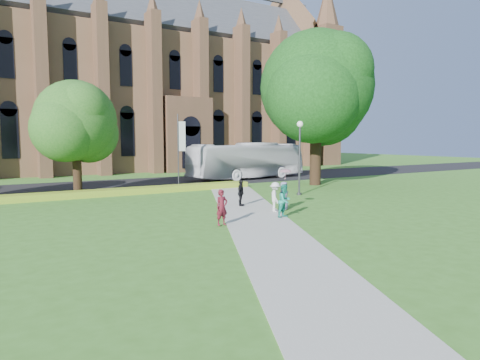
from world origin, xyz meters
TOP-DOWN VIEW (x-y plane):
  - ground at (0.00, 0.00)m, footprint 160.00×160.00m
  - road at (0.00, 20.00)m, footprint 160.00×10.00m
  - footpath at (0.00, 1.00)m, footprint 15.58×28.54m
  - flower_hedge at (-2.00, 13.20)m, footprint 18.00×1.40m
  - cathedral at (10.00, 39.73)m, footprint 52.60×18.25m
  - streetlamp at (7.50, 6.50)m, footprint 0.44×0.44m
  - large_tree at (13.00, 11.00)m, footprint 9.60×9.60m
  - street_tree_1 at (-6.00, 14.50)m, footprint 5.60×5.60m
  - banner_pole_0 at (2.11, 15.20)m, footprint 0.70×0.10m
  - tour_coach at (11.08, 18.91)m, footprint 13.19×4.57m
  - pedestrian_0 at (-2.58, -0.21)m, footprint 0.63×0.44m
  - pedestrian_1 at (1.08, -0.13)m, footprint 0.96×0.84m
  - pedestrian_2 at (1.69, 1.49)m, footprint 1.00×1.19m
  - pedestrian_3 at (1.14, 4.14)m, footprint 0.93×0.90m
  - pedestrian_4 at (2.56, 1.86)m, footprint 0.91×0.85m
  - parasol at (2.74, 1.96)m, footprint 0.88×0.88m

SIDE VIEW (x-z plane):
  - ground at x=0.00m, z-range 0.00..0.00m
  - road at x=0.00m, z-range 0.00..0.02m
  - footpath at x=0.00m, z-range 0.00..0.04m
  - flower_hedge at x=-2.00m, z-range 0.00..0.45m
  - pedestrian_4 at x=2.56m, z-range 0.04..1.60m
  - pedestrian_3 at x=1.14m, z-range 0.04..1.60m
  - pedestrian_2 at x=1.69m, z-range 0.04..1.65m
  - pedestrian_0 at x=-2.58m, z-range 0.04..1.68m
  - pedestrian_1 at x=1.08m, z-range 0.04..1.72m
  - tour_coach at x=11.08m, z-range 0.02..3.62m
  - parasol at x=2.74m, z-range 1.60..2.20m
  - streetlamp at x=7.50m, z-range 0.68..5.92m
  - banner_pole_0 at x=2.11m, z-range 0.39..6.39m
  - street_tree_1 at x=-6.00m, z-range 1.20..9.25m
  - large_tree at x=13.00m, z-range 1.77..14.97m
  - cathedral at x=10.00m, z-range -1.02..26.98m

